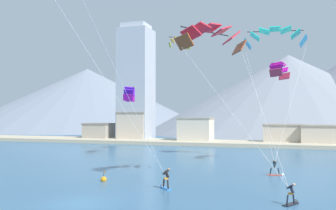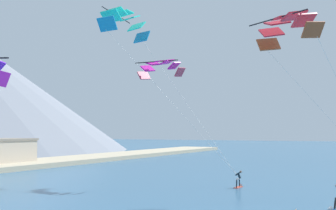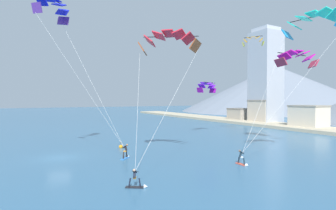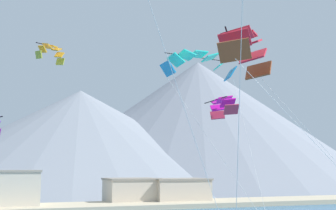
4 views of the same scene
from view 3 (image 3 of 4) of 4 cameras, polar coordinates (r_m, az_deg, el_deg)
The scene contains 17 objects.
ground_plane at distance 33.84m, azimuth -22.62°, elevation -10.55°, with size 400.00×400.00×0.00m, color #336084.
kitesurfer_near_lead at distance 21.29m, azimuth -6.62°, elevation -16.36°, with size 1.24×1.70×1.62m.
kitesurfer_near_trail at distance 28.97m, azimuth 15.95°, elevation -11.57°, with size 1.75×0.61×1.65m.
kitesurfer_mid_center at distance 31.37m, azimuth -9.10°, elevation -10.37°, with size 1.49×1.53×1.79m.
parafoil_kite_near_lead at distance 30.05m, azimuth 0.14°, elevation 13.95°, with size 9.67×9.97×13.27m.
parafoil_kite_near_trail at distance 39.43m, azimuth 29.07°, elevation 15.70°, with size 8.35×13.79×16.68m.
parafoil_kite_mid_center at distance 36.71m, azimuth -23.75°, elevation 18.88°, with size 8.43×9.33×17.85m.
parafoil_kite_distant_high_outer at distance 52.23m, azimuth 18.04°, elevation 13.31°, with size 3.27×3.22×1.82m.
parafoil_kite_distant_low_drift at distance 51.69m, azimuth 8.46°, elevation 4.12°, with size 2.99×5.00×2.11m.
parafoil_kite_distant_mid_solo at distance 34.89m, azimuth 26.18°, elevation 9.33°, with size 2.44×5.54×1.98m.
race_marker_buoy at distance 37.99m, azimuth -10.24°, elevation -8.93°, with size 0.56×0.56×1.02m.
shoreline_strip at distance 64.77m, azimuth 30.84°, elevation -4.69°, with size 180.00×10.00×0.70m, color #BCAD8E.
shore_building_harbour_front at distance 78.89m, azimuth 20.17°, elevation -1.36°, with size 6.79×6.53×6.68m.
shore_building_promenade_mid at distance 84.49m, azimuth 15.31°, elevation -2.05°, with size 6.28×5.22×4.07m.
shore_building_quay_east at distance 68.31m, azimuth 28.24°, elevation -2.33°, with size 7.06×5.81×5.51m.
highrise_tower at distance 79.42m, azimuth 20.47°, elevation 5.79°, with size 7.00×7.00×26.89m.
mountain_peak_central_summit at distance 162.31m, azimuth 22.36°, elevation 3.35°, with size 106.88×106.88×26.01m.
Camera 3 is at (32.98, -3.24, 6.88)m, focal length 28.00 mm.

